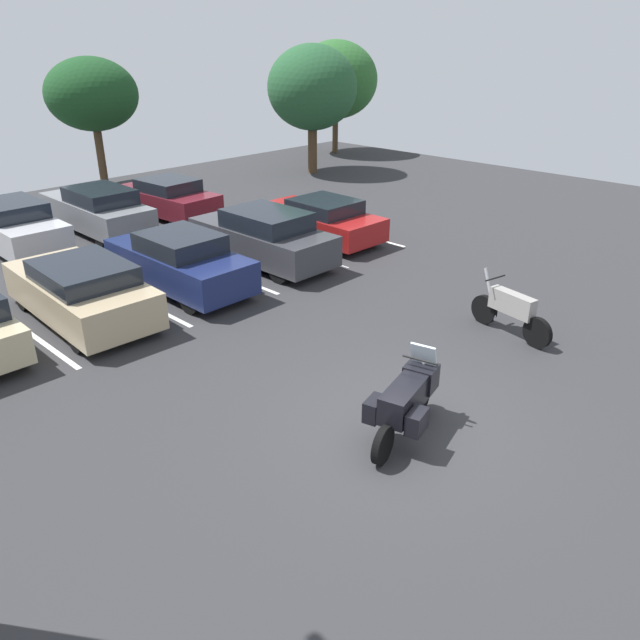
{
  "coord_description": "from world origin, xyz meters",
  "views": [
    {
      "loc": [
        -7.33,
        -5.02,
        6.06
      ],
      "look_at": [
        0.53,
        2.52,
        0.99
      ],
      "focal_mm": 34.39,
      "sensor_mm": 36.0,
      "label": 1
    }
  ],
  "objects_px": {
    "motorcycle_touring": "(407,399)",
    "car_tan": "(82,291)",
    "car_navy": "(180,262)",
    "car_red": "(320,220)",
    "car_far_maroon": "(167,198)",
    "car_charcoal": "(263,237)",
    "car_far_grey": "(97,210)",
    "motorcycle_second": "(510,311)",
    "car_far_silver": "(13,225)"
  },
  "relations": [
    {
      "from": "motorcycle_touring",
      "to": "car_charcoal",
      "type": "height_order",
      "value": "car_charcoal"
    },
    {
      "from": "motorcycle_second",
      "to": "car_far_grey",
      "type": "bearing_deg",
      "value": 99.63
    },
    {
      "from": "motorcycle_touring",
      "to": "motorcycle_second",
      "type": "height_order",
      "value": "motorcycle_touring"
    },
    {
      "from": "car_charcoal",
      "to": "car_far_grey",
      "type": "xyz_separation_m",
      "value": [
        -1.76,
        6.41,
        -0.04
      ]
    },
    {
      "from": "motorcycle_touring",
      "to": "car_red",
      "type": "height_order",
      "value": "motorcycle_touring"
    },
    {
      "from": "motorcycle_second",
      "to": "car_far_grey",
      "type": "xyz_separation_m",
      "value": [
        -2.36,
        13.91,
        0.17
      ]
    },
    {
      "from": "car_far_maroon",
      "to": "car_far_grey",
      "type": "bearing_deg",
      "value": 179.58
    },
    {
      "from": "car_far_grey",
      "to": "car_far_maroon",
      "type": "distance_m",
      "value": 2.71
    },
    {
      "from": "motorcycle_touring",
      "to": "car_tan",
      "type": "height_order",
      "value": "car_tan"
    },
    {
      "from": "car_tan",
      "to": "car_red",
      "type": "bearing_deg",
      "value": 2.35
    },
    {
      "from": "car_tan",
      "to": "car_far_maroon",
      "type": "relative_size",
      "value": 1.04
    },
    {
      "from": "motorcycle_touring",
      "to": "car_navy",
      "type": "relative_size",
      "value": 0.49
    },
    {
      "from": "car_red",
      "to": "car_navy",
      "type": "bearing_deg",
      "value": -176.44
    },
    {
      "from": "car_far_silver",
      "to": "car_far_maroon",
      "type": "bearing_deg",
      "value": -2.39
    },
    {
      "from": "car_navy",
      "to": "car_far_grey",
      "type": "distance_m",
      "value": 6.47
    },
    {
      "from": "car_charcoal",
      "to": "car_red",
      "type": "bearing_deg",
      "value": 7.94
    },
    {
      "from": "car_far_maroon",
      "to": "motorcycle_second",
      "type": "bearing_deg",
      "value": -91.45
    },
    {
      "from": "motorcycle_touring",
      "to": "car_red",
      "type": "distance_m",
      "value": 10.85
    },
    {
      "from": "car_red",
      "to": "car_far_silver",
      "type": "height_order",
      "value": "car_far_silver"
    },
    {
      "from": "car_red",
      "to": "car_far_maroon",
      "type": "height_order",
      "value": "car_far_maroon"
    },
    {
      "from": "car_red",
      "to": "car_far_maroon",
      "type": "distance_m",
      "value": 6.27
    },
    {
      "from": "car_charcoal",
      "to": "car_far_grey",
      "type": "bearing_deg",
      "value": 105.33
    },
    {
      "from": "car_charcoal",
      "to": "car_tan",
      "type": "bearing_deg",
      "value": 179.54
    },
    {
      "from": "motorcycle_second",
      "to": "car_charcoal",
      "type": "height_order",
      "value": "car_charcoal"
    },
    {
      "from": "motorcycle_touring",
      "to": "car_tan",
      "type": "distance_m",
      "value": 8.28
    },
    {
      "from": "motorcycle_second",
      "to": "car_tan",
      "type": "xyz_separation_m",
      "value": [
        -6.13,
        7.54,
        0.15
      ]
    },
    {
      "from": "car_red",
      "to": "motorcycle_second",
      "type": "bearing_deg",
      "value": -105.3
    },
    {
      "from": "car_tan",
      "to": "car_far_silver",
      "type": "xyz_separation_m",
      "value": [
        1.06,
        6.57,
        0.01
      ]
    },
    {
      "from": "car_far_grey",
      "to": "motorcycle_second",
      "type": "bearing_deg",
      "value": -80.37
    },
    {
      "from": "motorcycle_second",
      "to": "car_red",
      "type": "height_order",
      "value": "car_red"
    },
    {
      "from": "motorcycle_touring",
      "to": "car_far_maroon",
      "type": "height_order",
      "value": "motorcycle_touring"
    },
    {
      "from": "motorcycle_second",
      "to": "car_red",
      "type": "bearing_deg",
      "value": 74.7
    },
    {
      "from": "motorcycle_touring",
      "to": "car_charcoal",
      "type": "bearing_deg",
      "value": 63.61
    },
    {
      "from": "car_red",
      "to": "car_far_silver",
      "type": "distance_m",
      "value": 9.54
    },
    {
      "from": "motorcycle_touring",
      "to": "car_far_grey",
      "type": "xyz_separation_m",
      "value": [
        2.26,
        14.5,
        0.08
      ]
    },
    {
      "from": "car_charcoal",
      "to": "car_far_maroon",
      "type": "relative_size",
      "value": 1.06
    },
    {
      "from": "motorcycle_touring",
      "to": "car_navy",
      "type": "bearing_deg",
      "value": 81.83
    },
    {
      "from": "car_charcoal",
      "to": "car_red",
      "type": "xyz_separation_m",
      "value": [
        2.76,
        0.38,
        -0.11
      ]
    },
    {
      "from": "car_red",
      "to": "car_far_maroon",
      "type": "xyz_separation_m",
      "value": [
        -1.81,
        6.01,
        0.01
      ]
    },
    {
      "from": "motorcycle_second",
      "to": "car_red",
      "type": "xyz_separation_m",
      "value": [
        2.16,
        7.88,
        0.09
      ]
    },
    {
      "from": "car_charcoal",
      "to": "car_far_grey",
      "type": "relative_size",
      "value": 0.94
    },
    {
      "from": "motorcycle_second",
      "to": "car_navy",
      "type": "height_order",
      "value": "car_navy"
    },
    {
      "from": "car_far_silver",
      "to": "car_far_grey",
      "type": "height_order",
      "value": "car_far_grey"
    },
    {
      "from": "car_charcoal",
      "to": "motorcycle_touring",
      "type": "bearing_deg",
      "value": -116.39
    },
    {
      "from": "motorcycle_touring",
      "to": "car_far_silver",
      "type": "relative_size",
      "value": 0.45
    },
    {
      "from": "motorcycle_second",
      "to": "car_far_maroon",
      "type": "bearing_deg",
      "value": 88.55
    },
    {
      "from": "car_far_silver",
      "to": "car_far_grey",
      "type": "xyz_separation_m",
      "value": [
        2.71,
        -0.21,
        0.01
      ]
    },
    {
      "from": "car_tan",
      "to": "car_charcoal",
      "type": "relative_size",
      "value": 0.98
    },
    {
      "from": "car_tan",
      "to": "car_navy",
      "type": "bearing_deg",
      "value": -0.17
    },
    {
      "from": "car_charcoal",
      "to": "motorcycle_second",
      "type": "bearing_deg",
      "value": -85.41
    }
  ]
}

